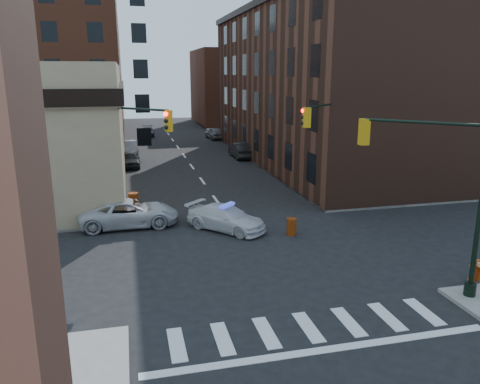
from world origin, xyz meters
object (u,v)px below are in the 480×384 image
police_car (226,218)px  parked_car_wnear (130,159)px  pedestrian_a (116,204)px  parked_car_enear (241,150)px  parked_car_wfar (129,148)px  pedestrian_b (37,214)px  barrel_road (291,227)px  barricade_nw_a (116,217)px  barrel_bank (134,202)px  pickup (129,213)px

police_car → parked_car_wnear: bearing=61.0°
pedestrian_a → parked_car_wnear: bearing=111.4°
police_car → parked_car_wnear: (-4.89, 19.39, 0.04)m
parked_car_wnear → pedestrian_a: (-1.00, -16.20, 0.28)m
parked_car_wnear → parked_car_enear: bearing=11.6°
parked_car_wnear → parked_car_wfar: size_ratio=0.97×
parked_car_wfar → parked_car_enear: size_ratio=0.90×
parked_car_wfar → pedestrian_b: size_ratio=2.57×
pedestrian_b → barrel_road: bearing=-45.8°
barrel_road → barricade_nw_a: (-9.13, 3.49, 0.16)m
barrel_bank → barricade_nw_a: barrel_bank is taller
police_car → barricade_nw_a: (-5.92, 1.82, -0.05)m
parked_car_wnear → parked_car_wfar: 6.78m
parked_car_wnear → barrel_road: parked_car_wnear is taller
police_car → pedestrian_b: pedestrian_b is taller
parked_car_wnear → barricade_nw_a: (-1.03, -17.56, -0.10)m
police_car → barrel_road: size_ratio=5.04×
parked_car_enear → pickup: bearing=59.6°
pickup → parked_car_enear: 22.65m
police_car → pedestrian_b: bearing=124.3°
barrel_bank → pedestrian_a: bearing=-118.2°
parked_car_wnear → pedestrian_b: bearing=-106.4°
pedestrian_a → barrel_bank: pedestrian_a is taller
pickup → pedestrian_a: 1.46m
parked_car_enear → barrel_road: size_ratio=5.20×
police_car → pedestrian_b: size_ratio=2.76×
pedestrian_a → barrel_bank: 2.16m
barricade_nw_a → pedestrian_a: bearing=103.8°
police_car → barricade_nw_a: 6.19m
parked_car_enear → barricade_nw_a: bearing=58.2°
parked_car_enear → barrel_bank: parked_car_enear is taller
pedestrian_b → barricade_nw_a: (4.15, -0.42, -0.37)m
barrel_bank → parked_car_wfar: bearing=90.0°
parked_car_wnear → barrel_bank: (0.00, -14.34, -0.16)m
pickup → police_car: bearing=-111.0°
barrel_road → police_car: bearing=152.6°
police_car → pedestrian_b: 10.33m
barrel_bank → parked_car_wnear: bearing=90.0°
barricade_nw_a → parked_car_wfar: bearing=102.6°
parked_car_wfar → pedestrian_a: size_ratio=2.55×
police_car → parked_car_wnear: parked_car_wnear is taller
police_car → barrel_bank: (-4.89, 5.05, -0.11)m
parked_car_wnear → pickup: bearing=-90.5°
pedestrian_a → police_car: bearing=-3.4°
pickup → pedestrian_b: size_ratio=3.27×
parked_car_wnear → pedestrian_b: 17.91m
police_car → parked_car_enear: bearing=31.0°
barricade_nw_a → parked_car_wnear: bearing=101.6°
police_car → parked_car_enear: size_ratio=0.97×
pedestrian_a → barricade_nw_a: pedestrian_a is taller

